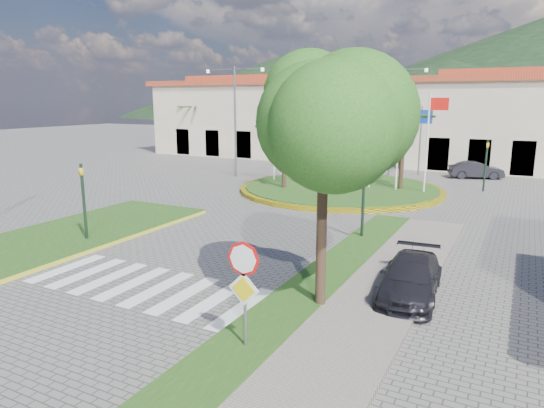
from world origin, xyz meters
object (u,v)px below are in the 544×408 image
at_px(car_side_right, 410,278).
at_px(white_van, 320,160).
at_px(car_dark_b, 476,170).
at_px(deciduous_tree, 324,118).
at_px(roundabout_island, 341,188).
at_px(stop_sign, 244,279).
at_px(car_dark_a, 312,162).

bearing_deg(car_side_right, white_van, 112.73).
distance_m(white_van, car_dark_b, 12.45).
xyz_separation_m(deciduous_tree, white_van, (-10.88, 26.83, -4.59)).
height_order(roundabout_island, car_dark_b, roundabout_island).
height_order(stop_sign, car_side_right, stop_sign).
distance_m(deciduous_tree, white_van, 29.32).
height_order(stop_sign, deciduous_tree, deciduous_tree).
xyz_separation_m(roundabout_island, car_dark_a, (-5.33, 8.00, 0.42)).
xyz_separation_m(car_dark_a, car_side_right, (12.83, -23.00, -0.03)).
height_order(car_dark_b, car_side_right, car_dark_b).
xyz_separation_m(stop_sign, white_van, (-10.28, 29.87, -1.21)).
bearing_deg(white_van, deciduous_tree, -163.69).
bearing_deg(stop_sign, car_dark_b, 85.80).
bearing_deg(car_dark_b, white_van, 68.18).
bearing_deg(deciduous_tree, car_dark_a, 113.42).
height_order(stop_sign, car_dark_b, stop_sign).
bearing_deg(car_side_right, deciduous_tree, -139.69).
height_order(stop_sign, white_van, stop_sign).
relative_size(stop_sign, car_side_right, 0.67).
height_order(white_van, car_dark_b, car_dark_b).
bearing_deg(car_side_right, roundabout_island, 111.86).
distance_m(car_dark_a, car_dark_b, 12.45).
xyz_separation_m(car_dark_a, car_dark_b, (12.38, 1.33, 0.02)).
relative_size(roundabout_island, white_van, 3.02).
distance_m(stop_sign, car_dark_a, 29.87).
xyz_separation_m(white_van, car_dark_b, (12.44, -0.50, 0.03)).
relative_size(white_van, car_dark_b, 1.12).
height_order(roundabout_island, car_dark_a, roundabout_island).
bearing_deg(car_dark_b, car_dark_a, 76.64).
relative_size(deciduous_tree, car_dark_a, 1.94).
distance_m(deciduous_tree, car_dark_b, 26.77).
relative_size(white_van, car_side_right, 1.07).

